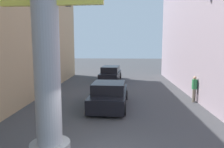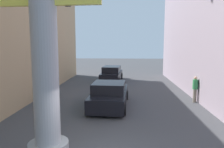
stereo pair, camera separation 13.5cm
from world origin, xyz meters
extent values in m
plane|color=#424244|center=(0.00, 10.00, 0.00)|extent=(87.46, 87.46, 0.00)
cylinder|color=#9E9EA3|center=(-1.74, 0.23, 4.22)|extent=(0.80, 0.80, 8.43)
cylinder|color=#59595E|center=(6.49, 7.17, 3.74)|extent=(0.16, 0.16, 7.48)
sphere|color=green|center=(-1.95, 3.77, 5.69)|extent=(0.14, 0.14, 0.14)
cylinder|color=black|center=(-1.11, 8.71, 0.32)|extent=(0.25, 0.65, 0.64)
cylinder|color=black|center=(0.83, 8.62, 0.32)|extent=(0.25, 0.65, 0.64)
cylinder|color=black|center=(-1.28, 5.25, 0.32)|extent=(0.25, 0.65, 0.64)
cylinder|color=black|center=(0.66, 5.16, 0.32)|extent=(0.25, 0.65, 0.64)
cube|color=black|center=(-0.23, 6.94, 0.56)|extent=(2.28, 5.04, 0.80)
cube|color=black|center=(-0.24, 6.56, 1.26)|extent=(1.98, 2.17, 0.60)
cylinder|color=black|center=(-1.41, 18.09, 0.32)|extent=(0.27, 0.66, 0.64)
cylinder|color=black|center=(0.33, 17.96, 0.32)|extent=(0.27, 0.66, 0.64)
cylinder|color=black|center=(-1.67, 14.78, 0.32)|extent=(0.27, 0.66, 0.64)
cylinder|color=black|center=(0.07, 14.64, 0.32)|extent=(0.27, 0.66, 0.64)
cube|color=black|center=(-0.67, 16.37, 0.56)|extent=(2.20, 4.88, 0.80)
cube|color=black|center=(-0.67, 16.37, 1.26)|extent=(1.89, 2.73, 0.60)
cylinder|color=brown|center=(6.92, 19.16, 4.38)|extent=(0.98, 0.57, 8.77)
ellipsoid|color=#326C2D|center=(7.85, 19.37, 8.56)|extent=(1.58, 0.57, 0.76)
ellipsoid|color=#32792D|center=(7.60, 20.07, 8.61)|extent=(1.35, 1.41, 0.61)
ellipsoid|color=#2F5E2D|center=(6.85, 20.27, 8.50)|extent=(0.68, 1.51, 0.95)
ellipsoid|color=#28772D|center=(6.38, 19.97, 8.51)|extent=(1.40, 1.17, 0.92)
ellipsoid|color=#256E2D|center=(6.33, 19.06, 8.56)|extent=(1.51, 1.10, 0.78)
ellipsoid|color=#27712D|center=(6.84, 18.68, 8.55)|extent=(0.72, 1.58, 0.79)
ellipsoid|color=#2C732D|center=(7.60, 18.88, 8.59)|extent=(1.35, 1.39, 0.69)
cylinder|color=brown|center=(-6.21, 10.77, 3.64)|extent=(0.51, 0.57, 7.30)
ellipsoid|color=#2C612D|center=(-5.39, 10.93, 7.06)|extent=(1.43, 0.57, 0.84)
ellipsoid|color=#2C6A2D|center=(-5.75, 11.46, 7.11)|extent=(1.05, 1.44, 0.67)
ellipsoid|color=#2B5E2D|center=(-6.31, 11.54, 7.04)|extent=(0.67, 1.41, 0.87)
ellipsoid|color=#26782D|center=(-6.87, 11.00, 7.15)|extent=(1.53, 0.73, 0.56)
ellipsoid|color=#276C2D|center=(-6.85, 10.55, 7.10)|extent=(1.48, 0.82, 0.70)
ellipsoid|color=#246F2D|center=(-6.43, 10.11, 7.11)|extent=(0.88, 1.47, 0.69)
ellipsoid|color=#306C2D|center=(-5.60, 10.27, 7.09)|extent=(1.27, 1.26, 0.74)
cylinder|color=gray|center=(5.29, 8.11, 0.44)|extent=(0.14, 0.14, 0.89)
cylinder|color=gray|center=(5.43, 8.26, 0.44)|extent=(0.14, 0.14, 0.89)
cylinder|color=#338C4C|center=(5.36, 8.18, 1.20)|extent=(0.48, 0.48, 0.63)
sphere|color=tan|center=(5.36, 8.18, 1.63)|extent=(0.22, 0.22, 0.22)
camera|label=1|loc=(0.56, -6.29, 3.81)|focal=35.00mm
camera|label=2|loc=(0.69, -6.28, 3.81)|focal=35.00mm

